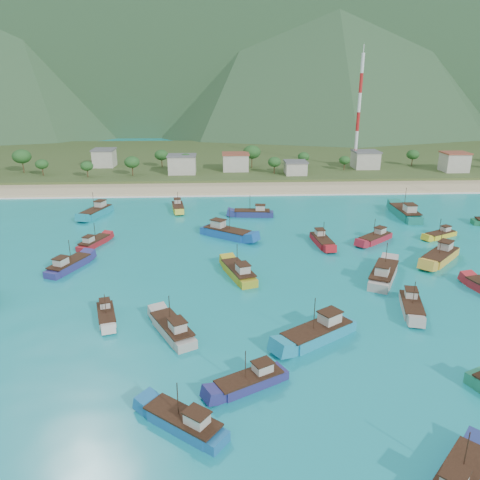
{
  "coord_description": "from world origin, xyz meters",
  "views": [
    {
      "loc": [
        -12.23,
        -74.76,
        35.31
      ],
      "look_at": [
        -7.65,
        18.0,
        3.0
      ],
      "focal_mm": 35.0,
      "sensor_mm": 36.0,
      "label": 1
    }
  ],
  "objects_px": {
    "boat_10": "(97,212)",
    "boat_29": "(405,213)",
    "boat_7": "(253,214)",
    "boat_17": "(184,423)",
    "boat_16": "(106,316)",
    "boat_18": "(250,382)",
    "boat_21": "(173,330)",
    "boat_32": "(411,306)",
    "boat_3": "(226,233)",
    "boat_5": "(459,480)",
    "boat_28": "(441,235)",
    "boat_12": "(375,239)",
    "boat_24": "(322,241)",
    "boat_23": "(239,273)",
    "boat_25": "(383,275)",
    "boat_0": "(178,208)",
    "radio_tower": "(359,112)",
    "boat_22": "(69,266)",
    "boat_1": "(318,333)",
    "boat_15": "(94,243)",
    "boat_11": "(440,257)"
  },
  "relations": [
    {
      "from": "boat_23",
      "to": "boat_5",
      "type": "bearing_deg",
      "value": -88.03
    },
    {
      "from": "boat_0",
      "to": "boat_3",
      "type": "xyz_separation_m",
      "value": [
        13.11,
        -24.43,
        0.32
      ]
    },
    {
      "from": "boat_7",
      "to": "boat_10",
      "type": "relative_size",
      "value": 0.89
    },
    {
      "from": "boat_17",
      "to": "boat_21",
      "type": "distance_m",
      "value": 19.77
    },
    {
      "from": "boat_0",
      "to": "boat_29",
      "type": "height_order",
      "value": "boat_29"
    },
    {
      "from": "boat_23",
      "to": "boat_0",
      "type": "bearing_deg",
      "value": 89.26
    },
    {
      "from": "boat_10",
      "to": "boat_29",
      "type": "relative_size",
      "value": 0.88
    },
    {
      "from": "boat_21",
      "to": "boat_15",
      "type": "bearing_deg",
      "value": 90.44
    },
    {
      "from": "boat_10",
      "to": "boat_32",
      "type": "bearing_deg",
      "value": 156.43
    },
    {
      "from": "boat_16",
      "to": "boat_32",
      "type": "height_order",
      "value": "boat_32"
    },
    {
      "from": "boat_7",
      "to": "boat_11",
      "type": "relative_size",
      "value": 0.99
    },
    {
      "from": "boat_3",
      "to": "boat_5",
      "type": "relative_size",
      "value": 1.33
    },
    {
      "from": "boat_22",
      "to": "boat_29",
      "type": "relative_size",
      "value": 0.78
    },
    {
      "from": "boat_7",
      "to": "boat_17",
      "type": "bearing_deg",
      "value": 176.23
    },
    {
      "from": "boat_0",
      "to": "boat_32",
      "type": "relative_size",
      "value": 0.99
    },
    {
      "from": "boat_11",
      "to": "radio_tower",
      "type": "bearing_deg",
      "value": -50.61
    },
    {
      "from": "boat_12",
      "to": "boat_25",
      "type": "distance_m",
      "value": 21.75
    },
    {
      "from": "boat_0",
      "to": "boat_23",
      "type": "bearing_deg",
      "value": 99.32
    },
    {
      "from": "boat_29",
      "to": "boat_16",
      "type": "bearing_deg",
      "value": -142.41
    },
    {
      "from": "boat_0",
      "to": "boat_15",
      "type": "relative_size",
      "value": 1.04
    },
    {
      "from": "boat_1",
      "to": "boat_18",
      "type": "height_order",
      "value": "boat_1"
    },
    {
      "from": "boat_28",
      "to": "boat_29",
      "type": "relative_size",
      "value": 0.63
    },
    {
      "from": "boat_22",
      "to": "boat_16",
      "type": "bearing_deg",
      "value": -36.69
    },
    {
      "from": "boat_16",
      "to": "boat_29",
      "type": "bearing_deg",
      "value": -158.42
    },
    {
      "from": "boat_16",
      "to": "boat_18",
      "type": "xyz_separation_m",
      "value": [
        21.13,
        -17.91,
        0.13
      ]
    },
    {
      "from": "boat_16",
      "to": "boat_22",
      "type": "height_order",
      "value": "boat_22"
    },
    {
      "from": "boat_12",
      "to": "boat_24",
      "type": "xyz_separation_m",
      "value": [
        -12.5,
        -1.16,
        -0.01
      ]
    },
    {
      "from": "boat_10",
      "to": "boat_15",
      "type": "height_order",
      "value": "boat_10"
    },
    {
      "from": "boat_21",
      "to": "boat_24",
      "type": "bearing_deg",
      "value": 23.81
    },
    {
      "from": "boat_1",
      "to": "boat_22",
      "type": "bearing_deg",
      "value": 23.94
    },
    {
      "from": "boat_10",
      "to": "boat_22",
      "type": "distance_m",
      "value": 38.15
    },
    {
      "from": "boat_0",
      "to": "boat_7",
      "type": "distance_m",
      "value": 21.95
    },
    {
      "from": "boat_10",
      "to": "boat_15",
      "type": "bearing_deg",
      "value": 120.78
    },
    {
      "from": "boat_17",
      "to": "boat_29",
      "type": "distance_m",
      "value": 94.07
    },
    {
      "from": "boat_17",
      "to": "boat_21",
      "type": "xyz_separation_m",
      "value": [
        -2.9,
        19.55,
        0.07
      ]
    },
    {
      "from": "boat_1",
      "to": "boat_25",
      "type": "height_order",
      "value": "boat_25"
    },
    {
      "from": "boat_5",
      "to": "boat_12",
      "type": "bearing_deg",
      "value": 122.87
    },
    {
      "from": "boat_7",
      "to": "boat_12",
      "type": "distance_m",
      "value": 34.13
    },
    {
      "from": "boat_23",
      "to": "boat_32",
      "type": "relative_size",
      "value": 1.15
    },
    {
      "from": "boat_18",
      "to": "boat_28",
      "type": "height_order",
      "value": "boat_18"
    },
    {
      "from": "boat_21",
      "to": "boat_32",
      "type": "bearing_deg",
      "value": -19.05
    },
    {
      "from": "boat_5",
      "to": "boat_28",
      "type": "height_order",
      "value": "boat_5"
    },
    {
      "from": "boat_3",
      "to": "boat_23",
      "type": "xyz_separation_m",
      "value": [
        1.84,
        -23.28,
        -0.16
      ]
    },
    {
      "from": "boat_17",
      "to": "boat_21",
      "type": "height_order",
      "value": "boat_21"
    },
    {
      "from": "boat_12",
      "to": "boat_28",
      "type": "height_order",
      "value": "boat_12"
    },
    {
      "from": "boat_17",
      "to": "boat_23",
      "type": "bearing_deg",
      "value": 26.92
    },
    {
      "from": "boat_24",
      "to": "boat_29",
      "type": "xyz_separation_m",
      "value": [
        26.75,
        20.01,
        0.44
      ]
    },
    {
      "from": "boat_15",
      "to": "boat_16",
      "type": "height_order",
      "value": "boat_15"
    },
    {
      "from": "boat_3",
      "to": "boat_29",
      "type": "relative_size",
      "value": 0.88
    },
    {
      "from": "boat_16",
      "to": "radio_tower",
      "type": "bearing_deg",
      "value": -137.78
    }
  ]
}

